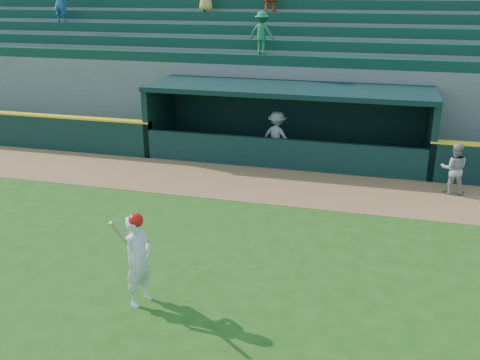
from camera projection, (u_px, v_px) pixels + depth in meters
The scene contains 7 objects.
ground at pixel (220, 262), 11.38m from camera, with size 120.00×120.00×0.00m, color #214D13.
warning_track at pixel (269, 185), 15.83m from camera, with size 40.00×3.00×0.01m, color olive.
dugout_player_front at pixel (454, 169), 14.95m from camera, with size 0.72×0.56×1.48m, color #9B9A96.
dugout_player_inside at pixel (277, 137), 17.75m from camera, with size 1.10×0.63×1.71m, color #AAAAA4.
dugout at pixel (289, 117), 18.20m from camera, with size 9.40×2.80×2.46m.
stands at pixel (310, 68), 22.00m from camera, with size 34.50×6.29×7.47m.
batter_at_plate at pixel (138, 259), 9.63m from camera, with size 0.58×0.84×1.80m.
Camera 1 is at (3.05, -9.67, 5.48)m, focal length 40.00 mm.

